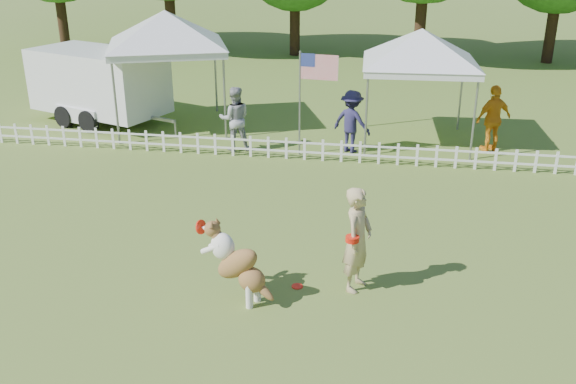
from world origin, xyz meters
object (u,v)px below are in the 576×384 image
object	(u,v)px
dog	(238,264)
spectator_c	(493,119)
canopy_tent_left	(169,71)
canopy_tent_right	(418,88)
spectator_b	(352,122)
spectator_a	(235,119)
handler	(358,239)
cargo_trailer	(99,86)
frisbee_on_turf	(297,286)
flag_pole	(300,104)

from	to	relation	value
dog	spectator_c	bearing A→B (deg)	80.71
dog	canopy_tent_left	size ratio (longest dim) A/B	0.39
canopy_tent_right	spectator_b	bearing A→B (deg)	-148.01
canopy_tent_right	spectator_a	distance (m)	5.31
canopy_tent_left	spectator_b	distance (m)	6.08
handler	cargo_trailer	distance (m)	12.78
canopy_tent_left	spectator_a	world-z (taller)	canopy_tent_left
spectator_b	spectator_c	size ratio (longest dim) A/B	0.93
frisbee_on_turf	spectator_c	bearing A→B (deg)	63.06
cargo_trailer	flag_pole	world-z (taller)	flag_pole
frisbee_on_turf	flag_pole	world-z (taller)	flag_pole
handler	dog	world-z (taller)	handler
spectator_a	spectator_c	world-z (taller)	spectator_c
flag_pole	cargo_trailer	bearing A→B (deg)	168.21
dog	cargo_trailer	bearing A→B (deg)	145.97
handler	frisbee_on_turf	world-z (taller)	handler
handler	frisbee_on_turf	bearing A→B (deg)	116.69
canopy_tent_right	cargo_trailer	xyz separation A→B (m)	(-10.00, 0.51, -0.43)
handler	spectator_b	xyz separation A→B (m)	(-0.67, 7.43, -0.06)
flag_pole	spectator_b	bearing A→B (deg)	26.27
cargo_trailer	spectator_c	bearing A→B (deg)	15.99
canopy_tent_left	spectator_b	size ratio (longest dim) A/B	2.01
canopy_tent_right	flag_pole	distance (m)	3.60
frisbee_on_turf	cargo_trailer	distance (m)	12.26
flag_pole	frisbee_on_turf	bearing A→B (deg)	-75.26
handler	flag_pole	distance (m)	7.24
handler	spectator_c	distance (m)	8.76
cargo_trailer	spectator_c	distance (m)	12.16
handler	frisbee_on_turf	distance (m)	1.38
dog	spectator_c	size ratio (longest dim) A/B	0.72
canopy_tent_left	cargo_trailer	size ratio (longest dim) A/B	0.66
dog	cargo_trailer	size ratio (longest dim) A/B	0.25
canopy_tent_left	canopy_tent_right	size ratio (longest dim) A/B	1.09
dog	cargo_trailer	world-z (taller)	cargo_trailer
spectator_b	flag_pole	bearing A→B (deg)	45.75
canopy_tent_right	spectator_b	xyz separation A→B (m)	(-1.77, -1.22, -0.73)
dog	frisbee_on_turf	world-z (taller)	dog
spectator_c	dog	bearing A→B (deg)	29.04
handler	spectator_c	world-z (taller)	spectator_c
canopy_tent_right	handler	bearing A→B (deg)	-99.80
dog	spectator_c	xyz separation A→B (m)	(5.13, 8.88, 0.26)
canopy_tent_left	flag_pole	world-z (taller)	canopy_tent_left
frisbee_on_turf	cargo_trailer	world-z (taller)	cargo_trailer
dog	handler	bearing A→B (deg)	41.44
dog	canopy_tent_right	world-z (taller)	canopy_tent_right
cargo_trailer	spectator_b	bearing A→B (deg)	8.86
canopy_tent_right	spectator_c	world-z (taller)	canopy_tent_right
canopy_tent_right	canopy_tent_left	bearing A→B (deg)	174.70
spectator_b	handler	bearing A→B (deg)	120.96
spectator_b	cargo_trailer	bearing A→B (deg)	13.90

